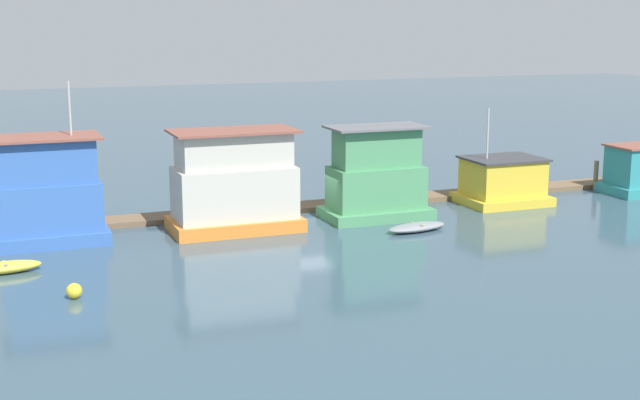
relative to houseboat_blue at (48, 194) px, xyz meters
name	(u,v)px	position (x,y,z in m)	size (l,w,h in m)	color
ground_plane	(314,221)	(14.27, -0.33, -2.53)	(200.00, 200.00, 0.00)	#385160
dock_walkway	(296,207)	(14.27, 2.76, -2.38)	(59.60, 2.07, 0.30)	brown
houseboat_blue	(48,194)	(0.00, 0.00, 0.00)	(5.66, 3.79, 8.19)	#3866B7
houseboat_orange	(234,184)	(9.52, -0.87, -0.01)	(6.96, 3.83, 5.46)	orange
houseboat_green	(376,178)	(17.86, -0.92, -0.20)	(6.07, 3.49, 5.30)	#4C9360
houseboat_yellow	(503,182)	(26.80, -0.05, -1.18)	(5.13, 4.11, 5.92)	gold
dinghy_yellow	(5,267)	(-2.41, -5.08, -2.26)	(3.30, 1.40, 0.53)	yellow
dinghy_grey	(417,227)	(18.59, -4.61, -2.31)	(3.74, 1.84, 0.45)	gray
mooring_post_centre	(596,175)	(34.97, 1.48, -1.56)	(0.30, 0.30, 1.95)	#846B4C
mooring_post_far_right	(547,178)	(31.10, 1.48, -1.51)	(0.27, 0.27, 2.05)	brown
mooring_post_far_left	(22,218)	(-1.30, 1.48, -1.50)	(0.25, 0.25, 2.06)	#846B4C
buoy_yellow	(74,291)	(0.14, -9.98, -2.21)	(0.65, 0.65, 0.65)	yellow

